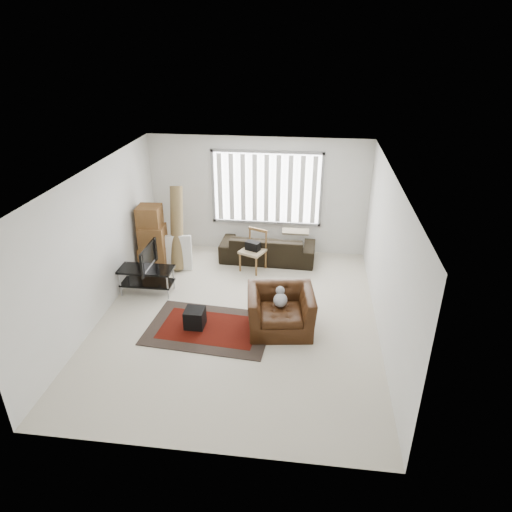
% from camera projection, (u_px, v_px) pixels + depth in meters
% --- Properties ---
extents(room, '(6.00, 6.02, 2.71)m').
position_uv_depth(room, '(243.00, 219.00, 8.04)').
color(room, beige).
rests_on(room, ground).
extents(persian_rug, '(2.25, 1.60, 0.02)m').
position_uv_depth(persian_rug, '(209.00, 328.00, 8.07)').
color(persian_rug, black).
rests_on(persian_rug, ground).
extents(tv_stand, '(1.07, 0.48, 0.53)m').
position_uv_depth(tv_stand, '(147.00, 275.00, 9.05)').
color(tv_stand, black).
rests_on(tv_stand, ground).
extents(tv, '(0.11, 0.87, 0.50)m').
position_uv_depth(tv, '(144.00, 257.00, 8.87)').
color(tv, black).
rests_on(tv, tv_stand).
extents(subwoofer, '(0.34, 0.34, 0.34)m').
position_uv_depth(subwoofer, '(195.00, 318.00, 8.05)').
color(subwoofer, black).
rests_on(subwoofer, persian_rug).
extents(moving_boxes, '(0.62, 0.57, 1.44)m').
position_uv_depth(moving_boxes, '(153.00, 240.00, 9.87)').
color(moving_boxes, brown).
rests_on(moving_boxes, ground).
extents(white_flatpack, '(0.63, 0.26, 0.79)m').
position_uv_depth(white_flatpack, '(178.00, 253.00, 9.95)').
color(white_flatpack, silver).
rests_on(white_flatpack, ground).
extents(rolled_rug, '(0.34, 0.81, 1.81)m').
position_uv_depth(rolled_rug, '(177.00, 228.00, 9.88)').
color(rolled_rug, brown).
rests_on(rolled_rug, ground).
extents(sofa, '(2.15, 0.98, 0.82)m').
position_uv_depth(sofa, '(268.00, 244.00, 10.34)').
color(sofa, black).
rests_on(sofa, ground).
extents(side_chair, '(0.64, 0.64, 0.90)m').
position_uv_depth(side_chair, '(253.00, 249.00, 9.89)').
color(side_chair, '#998564').
rests_on(side_chair, ground).
extents(armchair, '(1.27, 1.14, 0.85)m').
position_uv_depth(armchair, '(280.00, 308.00, 7.90)').
color(armchair, '#341A0A').
rests_on(armchair, ground).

